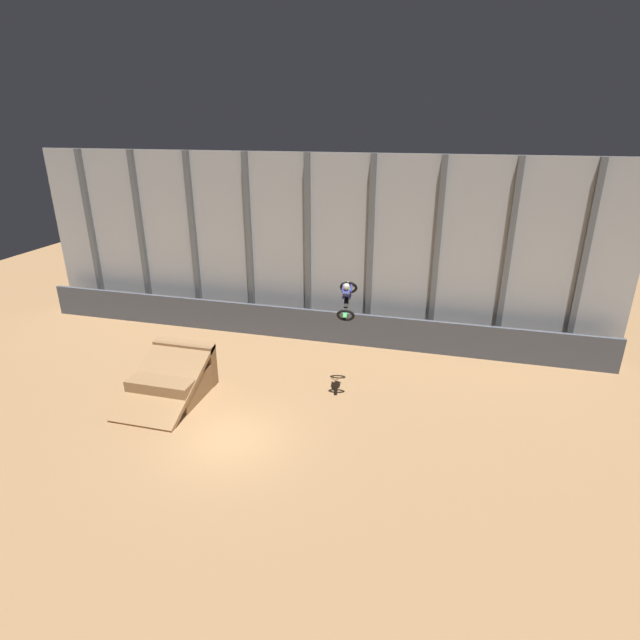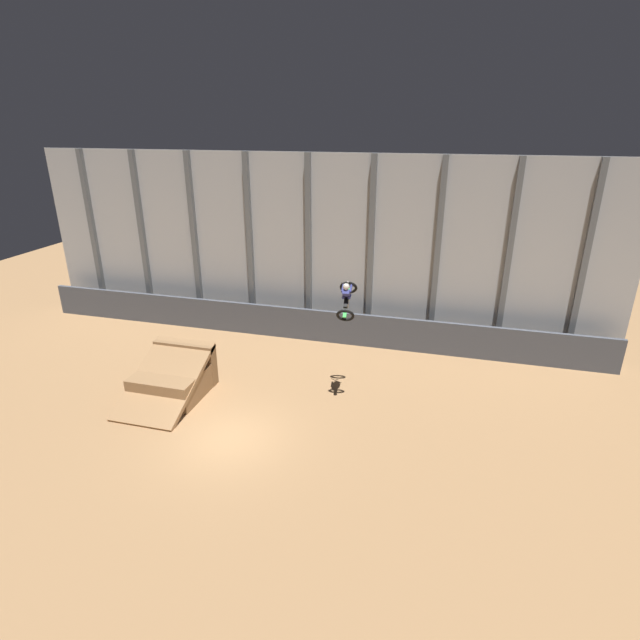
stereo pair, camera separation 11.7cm
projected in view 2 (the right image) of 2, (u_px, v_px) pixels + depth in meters
name	position (u px, v px, depth m)	size (l,w,h in m)	color
ground_plane	(229.00, 439.00, 18.84)	(60.00, 60.00, 0.00)	#9E754C
arena_back_wall	(309.00, 247.00, 26.85)	(32.00, 0.40, 9.72)	#ADB2B7
lower_barrier	(303.00, 324.00, 27.13)	(31.36, 0.20, 1.77)	#474C56
dirt_ramp	(174.00, 378.00, 21.82)	(2.87, 4.19, 2.10)	#966F48
rider_bike_solo	(347.00, 298.00, 20.00)	(0.92, 1.84, 1.70)	black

